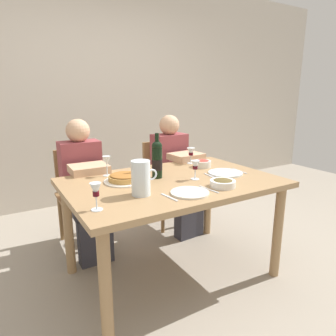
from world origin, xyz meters
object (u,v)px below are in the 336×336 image
(wine_glass_centre, at_px, (191,152))
(dinner_plate_left_setting, at_px, (190,193))
(dining_table, at_px, (172,192))
(wine_glass_left_diner, at_px, (195,166))
(dinner_plate_right_setting, at_px, (225,173))
(diner_left, at_px, (85,184))
(water_pitcher, at_px, (141,180))
(wine_glass_right_diner, at_px, (96,191))
(salad_bowl, at_px, (203,163))
(wine_glass_spare, at_px, (107,162))
(baked_tart, at_px, (125,178))
(chair_right, at_px, (163,177))
(diner_right, at_px, (176,171))
(wine_bottle, at_px, (157,159))
(chair_left, at_px, (79,190))
(olive_bowl, at_px, (223,183))

(wine_glass_centre, relative_size, dinner_plate_left_setting, 0.58)
(dining_table, relative_size, wine_glass_left_diner, 10.71)
(dinner_plate_right_setting, height_order, diner_left, diner_left)
(water_pitcher, distance_m, wine_glass_left_diner, 0.50)
(wine_glass_centre, bearing_deg, wine_glass_right_diner, -148.96)
(salad_bowl, bearing_deg, diner_left, 151.33)
(wine_glass_spare, bearing_deg, diner_left, 104.69)
(wine_glass_spare, bearing_deg, baked_tart, -75.90)
(baked_tart, xyz_separation_m, chair_right, (0.76, 0.78, -0.29))
(baked_tart, height_order, chair_right, chair_right)
(water_pitcher, xyz_separation_m, diner_right, (0.79, 0.85, -0.24))
(water_pitcher, height_order, baked_tart, water_pitcher)
(wine_bottle, distance_m, chair_left, 0.98)
(dining_table, relative_size, dinner_plate_right_setting, 5.67)
(wine_glass_spare, relative_size, dinner_plate_left_setting, 0.63)
(wine_bottle, bearing_deg, baked_tart, 174.28)
(wine_glass_centre, xyz_separation_m, chair_left, (-0.86, 0.56, -0.36))
(chair_left, bearing_deg, wine_glass_right_diner, 81.71)
(dinner_plate_left_setting, bearing_deg, wine_glass_centre, 54.67)
(water_pitcher, relative_size, baked_tart, 0.73)
(water_pitcher, height_order, wine_glass_centre, water_pitcher)
(chair_right, bearing_deg, wine_glass_left_diner, 69.93)
(dinner_plate_right_setting, distance_m, diner_right, 0.75)
(salad_bowl, distance_m, wine_glass_spare, 0.81)
(wine_glass_left_diner, xyz_separation_m, dinner_plate_left_setting, (-0.21, -0.24, -0.09))
(olive_bowl, xyz_separation_m, wine_glass_left_diner, (-0.05, 0.24, 0.07))
(olive_bowl, bearing_deg, chair_right, 78.96)
(baked_tart, distance_m, dinner_plate_right_setting, 0.78)
(wine_bottle, relative_size, salad_bowl, 2.30)
(chair_left, relative_size, chair_right, 1.00)
(wine_bottle, relative_size, dinner_plate_right_setting, 1.26)
(water_pitcher, xyz_separation_m, wine_glass_centre, (0.75, 0.54, 0.01))
(olive_bowl, bearing_deg, diner_left, 123.63)
(dinner_plate_left_setting, bearing_deg, dinner_plate_right_setting, 26.03)
(olive_bowl, height_order, dinner_plate_left_setting, olive_bowl)
(wine_bottle, distance_m, diner_right, 0.82)
(dinner_plate_left_setting, bearing_deg, chair_right, 67.47)
(baked_tart, xyz_separation_m, chair_left, (-0.14, 0.78, -0.29))
(dining_table, xyz_separation_m, wine_glass_right_diner, (-0.65, -0.28, 0.20))
(wine_glass_spare, height_order, chair_right, wine_glass_spare)
(wine_bottle, bearing_deg, chair_right, 57.59)
(salad_bowl, bearing_deg, wine_glass_right_diner, -155.80)
(dining_table, relative_size, water_pitcher, 6.94)
(wine_glass_spare, bearing_deg, chair_right, 34.77)
(salad_bowl, relative_size, dinner_plate_right_setting, 0.55)
(dinner_plate_left_setting, bearing_deg, wine_bottle, 90.26)
(wine_glass_centre, bearing_deg, salad_bowl, -85.56)
(salad_bowl, xyz_separation_m, chair_left, (-0.87, 0.72, -0.30))
(diner_left, bearing_deg, wine_glass_right_diner, 79.67)
(olive_bowl, relative_size, wine_glass_spare, 1.13)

